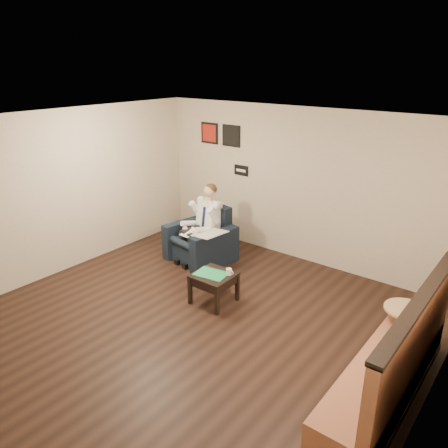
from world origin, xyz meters
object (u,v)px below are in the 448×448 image
Objects in this scene: banquette at (389,346)px; seated_man at (194,227)px; coffee_mug at (229,272)px; cafe_table at (403,331)px; armchair at (200,235)px; green_folder at (211,274)px; side_table at (214,288)px; smartphone at (223,271)px.

seated_man is at bearing 161.36° from banquette.
seated_man is at bearing 150.60° from coffee_mug.
cafe_table reaches higher than coffee_mug.
coffee_mug is (1.39, -0.79, -0.15)m from seated_man.
banquette is (3.95, -1.47, 0.17)m from armchair.
seated_man reaches higher than green_folder.
coffee_mug is at bearing -23.85° from armchair.
armchair is 1.60m from side_table.
seated_man is 2.34× the size of side_table.
banquette is at bearing -3.44° from smartphone.
green_folder is at bearing -145.20° from coffee_mug.
banquette is at bearing -8.16° from green_folder.
cafe_table reaches higher than side_table.
side_table is at bearing -169.69° from cafe_table.
side_table is 0.25m from green_folder.
green_folder is 0.72× the size of cafe_table.
armchair is at bearing 137.21° from green_folder.
seated_man reaches higher than coffee_mug.
seated_man reaches higher than cafe_table.
seated_man is 2.07× the size of cafe_table.
side_table is 0.22× the size of banquette.
side_table is at bearing -27.43° from seated_man.
smartphone is at bearing 167.67° from banquette.
armchair is at bearing 153.58° from smartphone.
seated_man is (-0.02, -0.13, 0.18)m from armchair.
coffee_mug is at bearing -171.86° from cafe_table.
armchair is at bearing 90.00° from seated_man.
armchair is 0.75× the size of seated_man.
seated_man is 1.47m from smartphone.
coffee_mug is at bearing -19.59° from seated_man.
banquette reaches higher than armchair.
armchair reaches higher than side_table.
green_folder reaches higher than smartphone.
smartphone is at bearing 164.00° from coffee_mug.
cafe_table is (3.86, -0.56, -0.17)m from armchair.
seated_man is 9.18× the size of smartphone.
banquette reaches higher than green_folder.
seated_man reaches higher than armchair.
armchair is 1.56× the size of cafe_table.
seated_man is 4.19m from banquette.
armchair is 0.39× the size of banquette.
banquette is (2.72, -0.59, 0.19)m from smartphone.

